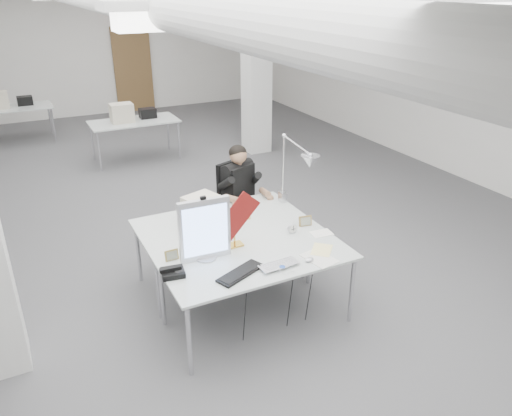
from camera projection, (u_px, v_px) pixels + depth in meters
The scene contains 22 objects.
room_shell at pixel (169, 102), 6.46m from camera, with size 10.04×14.04×3.24m.
desk_main at pixel (257, 258), 4.70m from camera, with size 1.80×0.90×0.03m, color silver.
desk_second at pixel (220, 221), 5.43m from camera, with size 1.80×0.90×0.03m, color silver.
bg_desk_a at pixel (134, 121), 9.25m from camera, with size 1.60×0.80×0.03m, color silver.
bg_desk_b at pixel (10, 108), 10.23m from camera, with size 1.60×0.80×0.03m, color silver.
office_chair at pixel (237, 208), 6.32m from camera, with size 0.49×0.49×0.99m, color black, non-canonical shape.
seated_person at pixel (239, 180), 6.11m from camera, with size 0.48×0.60×0.91m, color black, non-canonical shape.
monitor at pixel (205, 230), 4.55m from camera, with size 0.49×0.05×0.60m, color silver.
pennant at pixel (235, 219), 4.62m from camera, with size 0.52×0.01×0.22m, color maroon.
keyboard at pixel (240, 273), 4.42m from camera, with size 0.48×0.16×0.02m, color black.
laptop at pixel (282, 268), 4.49m from camera, with size 0.38×0.24×0.03m, color silver.
mouse at pixel (309, 260), 4.62m from camera, with size 0.09×0.06×0.04m, color silver.
bankers_lamp at pixel (234, 230), 4.83m from camera, with size 0.30×0.12×0.34m, color gold, non-canonical shape.
desk_phone at pixel (173, 273), 4.40m from camera, with size 0.20×0.18×0.05m, color black.
picture_frame_left at pixel (172, 255), 4.63m from camera, with size 0.13×0.01×0.10m, color #A89148.
picture_frame_right at pixel (305, 221), 5.28m from camera, with size 0.14×0.01×0.11m, color olive.
desk_clock at pixel (292, 229), 5.13m from camera, with size 0.10×0.10×0.03m, color #BDBCC2.
paper_stack_a at pixel (319, 258), 4.67m from camera, with size 0.23×0.32×0.01m, color silver.
paper_stack_b at pixel (322, 250), 4.81m from camera, with size 0.18×0.25×0.01m, color #FFEE98.
paper_stack_c at pixel (321, 233), 5.13m from camera, with size 0.22×0.15×0.01m, color white.
beige_monitor at pixel (203, 211), 5.26m from camera, with size 0.34×0.32×0.32m, color beige.
architect_lamp at pixel (295, 174), 5.49m from camera, with size 0.23×0.67×0.86m, color silver, non-canonical shape.
Camera 1 is at (-1.84, -6.14, 3.13)m, focal length 35.00 mm.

